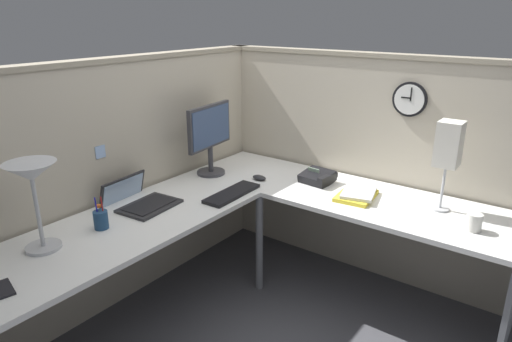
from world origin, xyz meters
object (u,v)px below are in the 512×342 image
at_px(computer_mouse, 259,178).
at_px(desk_lamp_dome, 32,179).
at_px(office_phone, 318,178).
at_px(desk_lamp_paper, 449,147).
at_px(book_stack, 357,194).
at_px(pen_cup, 101,219).
at_px(wall_clock, 410,99).
at_px(cell_phone, 3,289).
at_px(laptop, 138,200).
at_px(keyboard, 232,193).
at_px(monitor, 210,134).
at_px(coffee_mug, 474,222).

xyz_separation_m(computer_mouse, desk_lamp_dome, (-1.41, 0.28, 0.35)).
bearing_deg(office_phone, desk_lamp_paper, -87.36).
height_order(computer_mouse, book_stack, book_stack).
height_order(pen_cup, book_stack, pen_cup).
bearing_deg(book_stack, computer_mouse, 99.15).
bearing_deg(wall_clock, office_phone, 122.33).
distance_m(desk_lamp_dome, desk_lamp_paper, 2.18).
bearing_deg(desk_lamp_dome, cell_phone, -145.75).
relative_size(desk_lamp_dome, desk_lamp_paper, 0.84).
distance_m(desk_lamp_dome, book_stack, 1.83).
xyz_separation_m(office_phone, book_stack, (-0.09, -0.33, -0.02)).
height_order(laptop, wall_clock, wall_clock).
distance_m(keyboard, computer_mouse, 0.33).
xyz_separation_m(desk_lamp_dome, office_phone, (1.61, -0.64, -0.33)).
relative_size(desk_lamp_dome, wall_clock, 2.02).
height_order(monitor, coffee_mug, monitor).
bearing_deg(pen_cup, coffee_mug, -54.31).
distance_m(keyboard, desk_lamp_dome, 1.18).
bearing_deg(computer_mouse, coffee_mug, -87.84).
xyz_separation_m(monitor, coffee_mug, (0.15, -1.73, -0.25)).
xyz_separation_m(keyboard, book_stack, (0.44, -0.66, 0.01)).
xyz_separation_m(cell_phone, office_phone, (1.90, -0.44, 0.03)).
xyz_separation_m(book_stack, wall_clock, (0.38, -0.14, 0.56)).
relative_size(pen_cup, office_phone, 0.81).
relative_size(laptop, office_phone, 1.83).
height_order(desk_lamp_dome, wall_clock, wall_clock).
relative_size(computer_mouse, desk_lamp_dome, 0.23).
height_order(laptop, office_phone, laptop).
height_order(office_phone, coffee_mug, office_phone).
bearing_deg(book_stack, desk_lamp_paper, -75.45).
distance_m(desk_lamp_paper, coffee_mug, 0.44).
bearing_deg(book_stack, office_phone, 75.38).
height_order(laptop, cell_phone, laptop).
distance_m(desk_lamp_dome, cell_phone, 0.50).
bearing_deg(monitor, coffee_mug, -84.98).
bearing_deg(monitor, office_phone, -67.44).
bearing_deg(computer_mouse, laptop, 155.84).
xyz_separation_m(cell_phone, desk_lamp_paper, (1.94, -1.23, 0.38)).
height_order(computer_mouse, coffee_mug, coffee_mug).
bearing_deg(cell_phone, keyboard, 9.40).
relative_size(monitor, wall_clock, 2.27).
bearing_deg(desk_lamp_dome, coffee_mug, -48.49).
bearing_deg(cell_phone, office_phone, 0.88).
height_order(book_stack, desk_lamp_paper, desk_lamp_paper).
xyz_separation_m(pen_cup, wall_clock, (1.60, -1.06, 0.53)).
relative_size(keyboard, pen_cup, 2.39).
relative_size(desk_lamp_dome, pen_cup, 2.47).
distance_m(desk_lamp_dome, office_phone, 1.76).
distance_m(keyboard, wall_clock, 1.28).
distance_m(computer_mouse, cell_phone, 1.71).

